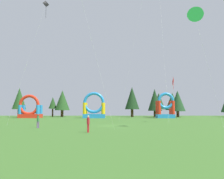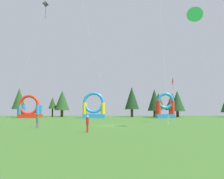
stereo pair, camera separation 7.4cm
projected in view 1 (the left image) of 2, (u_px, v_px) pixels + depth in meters
The scene contains 18 objects.
ground_plane at pixel (112, 126), 37.75m from camera, with size 120.00×120.00×0.00m, color #3D6B28.
kite_green_delta at pixel (194, 17), 33.10m from camera, with size 4.26×2.60×16.25m.
kite_black_diamond at pixel (45, 6), 39.34m from camera, with size 6.36×0.82×20.13m.
kite_red_diamond at pixel (173, 82), 47.55m from camera, with size 1.82×1.79×8.65m.
person_far_side at pixel (87, 122), 26.87m from camera, with size 0.43×0.43×1.88m.
person_near_camera at pixel (37, 120), 33.23m from camera, with size 0.39×0.39×1.87m.
inflatable_yellow_castle at pixel (93, 109), 70.28m from camera, with size 6.37×3.71×7.53m.
inflatable_red_slide at pixel (164, 108), 70.65m from camera, with size 5.05×3.77×7.44m.
inflatable_orange_dome at pixel (29, 110), 71.45m from camera, with size 6.32×3.85×6.86m.
tree_row_1 at pixel (18, 99), 78.60m from camera, with size 4.48×4.48×9.47m.
tree_row_2 at pixel (52, 103), 83.17m from camera, with size 2.79×2.79×6.77m.
tree_row_3 at pixel (61, 100), 82.10m from camera, with size 5.05×5.05×9.00m.
tree_row_4 at pixel (131, 98), 80.75m from camera, with size 4.80×4.80×10.02m.
tree_row_5 at pixel (154, 100), 79.06m from camera, with size 4.47×4.47×9.17m.
tree_row_6 at pixel (155, 102), 79.71m from camera, with size 3.05×3.05×7.21m.
tree_row_7 at pixel (158, 101), 79.94m from camera, with size 4.05×4.05×7.93m.
tree_row_8 at pixel (171, 102), 83.37m from camera, with size 4.92×4.92×8.22m.
tree_row_9 at pixel (176, 101), 79.93m from camera, with size 5.03×5.03×8.71m.
Camera 1 is at (-0.22, -38.08, 2.58)m, focal length 38.82 mm.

